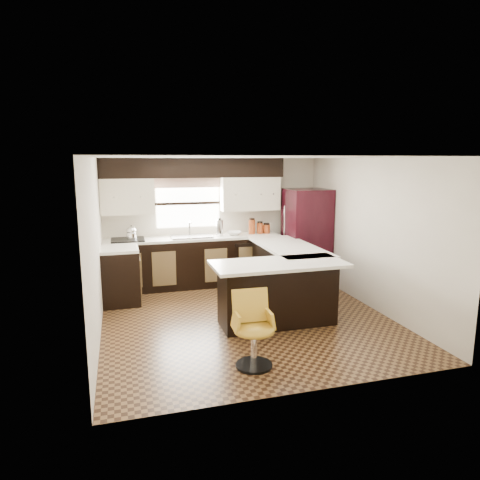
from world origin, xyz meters
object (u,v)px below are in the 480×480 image
object	(u,v)px
peninsula_long	(286,275)
bar_chair	(254,331)
refrigerator	(306,236)
peninsula_return	(277,294)

from	to	relation	value
peninsula_long	bar_chair	xyz separation A→B (m)	(-1.25, -2.14, -0.01)
refrigerator	bar_chair	size ratio (longest dim) A/B	2.07
peninsula_long	peninsula_return	size ratio (longest dim) A/B	1.18
peninsula_return	refrigerator	xyz separation A→B (m)	(1.31, 1.91, 0.46)
peninsula_long	peninsula_return	xyz separation A→B (m)	(-0.53, -0.97, 0.00)
peninsula_long	refrigerator	size ratio (longest dim) A/B	1.07
peninsula_return	refrigerator	world-z (taller)	refrigerator
peninsula_long	bar_chair	world-z (taller)	peninsula_long
peninsula_return	peninsula_long	bearing A→B (deg)	61.70
peninsula_return	bar_chair	size ratio (longest dim) A/B	1.88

